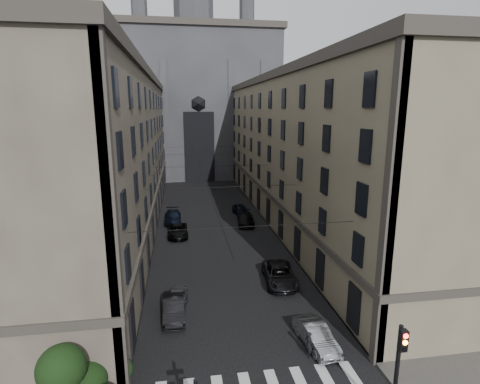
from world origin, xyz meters
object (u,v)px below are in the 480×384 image
traffic_light_right (399,364)px  car_right_near (316,336)px  gothic_tower (196,94)px  car_left_near (176,301)px  car_right_far (241,210)px  car_left_midnear (174,308)px  pedestrian (309,344)px  car_left_far (173,217)px  car_right_midfar (246,219)px  car_right_midnear (280,275)px  car_left_midfar (178,231)px

traffic_light_right → car_right_near: bearing=102.3°
gothic_tower → car_left_near: (-4.48, -60.85, -17.14)m
traffic_light_right → car_right_far: bearing=92.1°
car_left_midnear → gothic_tower: bearing=84.4°
car_left_near → pedestrian: (7.90, -6.71, 0.15)m
car_left_near → car_left_midnear: car_left_midnear is taller
car_left_midnear → car_left_far: car_left_far is taller
traffic_light_right → car_right_midfar: bearing=92.5°
pedestrian → car_right_midnear: bearing=-27.9°
car_left_midnear → car_right_far: bearing=69.3°
car_right_near → car_right_midnear: (0.00, 8.76, 0.07)m
car_left_near → car_left_far: (-0.57, 22.14, 0.09)m
car_left_near → pedestrian: pedestrian is taller
car_right_midnear → pedestrian: 9.72m
gothic_tower → car_left_near: gothic_tower is taller
car_left_midnear → pedestrian: 9.83m
car_right_far → car_right_midnear: bearing=-97.3°
car_right_midnear → car_right_midfar: car_right_midnear is taller
traffic_light_right → car_left_near: bearing=129.6°
car_left_far → car_right_near: bearing=-72.2°
gothic_tower → traffic_light_right: 74.67m
traffic_light_right → car_right_midnear: 15.44m
car_left_far → car_left_midfar: bearing=-84.0°
car_left_near → car_right_midnear: size_ratio=0.71×
traffic_light_right → pedestrian: 6.40m
pedestrian → car_left_far: bearing=-6.9°
car_right_near → pedestrian: pedestrian is taller
car_left_midfar → car_right_near: 23.84m
car_right_far → car_left_far: bearing=-173.9°
car_left_midfar → car_right_midnear: 15.99m
traffic_light_right → car_right_far: traffic_light_right is taller
gothic_tower → car_right_midnear: gothic_tower is taller
car_left_midfar → car_left_midnear: bearing=-92.1°
car_left_near → car_right_near: 10.43m
gothic_tower → car_right_far: 40.54m
car_left_midfar → pedestrian: bearing=-72.7°
car_right_near → car_left_midfar: bearing=104.0°
traffic_light_right → car_left_midnear: bearing=132.6°
gothic_tower → car_right_midnear: bearing=-85.8°
car_left_midnear → car_right_midnear: size_ratio=0.78×
car_left_midnear → car_left_far: size_ratio=0.83×
car_left_midfar → car_right_midfar: bearing=19.8°
gothic_tower → car_left_far: size_ratio=11.22×
car_left_midnear → car_left_far: bearing=89.7°
car_left_far → car_right_midfar: bearing=-14.8°
gothic_tower → car_right_near: bearing=-86.4°
car_right_midnear → pedestrian: pedestrian is taller
car_right_midfar → car_left_midnear: bearing=-106.6°
car_left_midnear → car_left_far: 23.21m
car_right_midnear → gothic_tower: bearing=99.2°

